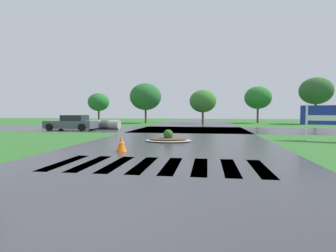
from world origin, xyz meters
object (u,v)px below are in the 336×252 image
estate_billboard (331,117)px  car_silver_hatch (72,123)px  traffic_cone (121,144)px  median_island (168,139)px  drainage_pipe_stack (106,125)px

estate_billboard → car_silver_hatch: 20.24m
car_silver_hatch → traffic_cone: 14.72m
car_silver_hatch → traffic_cone: bearing=126.8°
estate_billboard → traffic_cone: bearing=44.8°
car_silver_hatch → traffic_cone: (8.61, -11.93, -0.30)m
estate_billboard → car_silver_hatch: size_ratio=0.66×
estate_billboard → median_island: (-9.20, -1.44, -1.27)m
median_island → traffic_cone: traffic_cone is taller
car_silver_hatch → estate_billboard: bearing=162.8°
estate_billboard → traffic_cone: (-10.60, -5.64, -1.07)m
drainage_pipe_stack → traffic_cone: size_ratio=4.16×
median_island → drainage_pipe_stack: (-7.50, 9.60, 0.31)m
drainage_pipe_stack → median_island: bearing=-52.0°
car_silver_hatch → drainage_pipe_stack: bearing=-142.6°
median_island → traffic_cone: bearing=-108.5°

